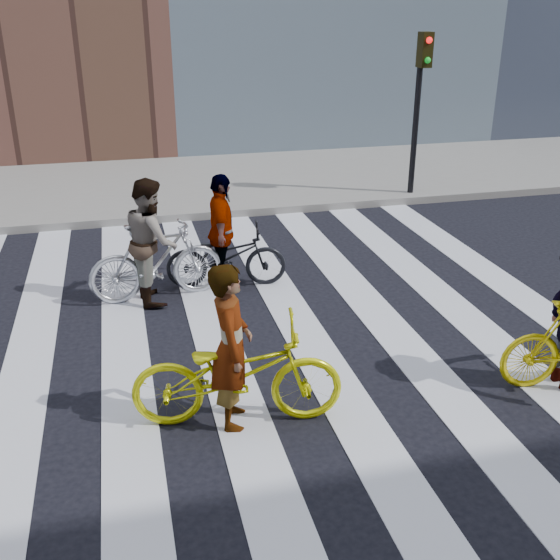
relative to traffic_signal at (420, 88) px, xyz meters
name	(u,v)px	position (x,y,z in m)	size (l,w,h in m)	color
ground	(263,341)	(-4.40, -5.32, -2.28)	(100.00, 100.00, 0.00)	black
sidewalk_far	(190,184)	(-4.40, 2.18, -2.20)	(100.00, 5.00, 0.15)	gray
zebra_crosswalk	(263,341)	(-4.40, -5.32, -2.27)	(8.25, 10.00, 0.01)	silver
traffic_signal	(420,88)	(0.00, 0.00, 0.00)	(0.22, 0.42, 3.33)	black
bike_yellow_left	(237,374)	(-5.00, -6.87, -1.74)	(0.71, 2.04, 1.07)	#E3E60C
bike_silver_mid	(157,261)	(-5.53, -3.72, -1.72)	(0.53, 1.86, 1.12)	silver
bike_dark_rear	(226,257)	(-4.53, -3.52, -1.82)	(0.60, 1.73, 0.91)	black
rider_left	(231,347)	(-5.05, -6.87, -1.44)	(0.61, 0.40, 1.68)	slate
rider_mid	(151,241)	(-5.58, -3.72, -1.42)	(0.84, 0.65, 1.73)	slate
rider_rear	(222,232)	(-4.58, -3.52, -1.44)	(0.98, 0.41, 1.67)	slate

